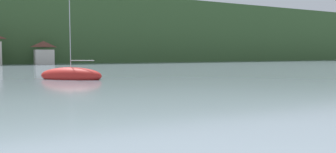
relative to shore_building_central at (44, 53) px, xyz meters
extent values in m
cube|color=#38562D|center=(0.00, 30.89, 7.56)|extent=(352.00, 51.66, 21.10)
cube|color=beige|center=(0.00, 0.00, -1.07)|extent=(4.57, 5.89, 3.85)
pyramid|color=brown|center=(0.00, 0.00, 2.34)|extent=(4.79, 6.18, 1.60)
ellipsoid|color=red|center=(-3.28, -55.14, -2.58)|extent=(6.88, 6.27, 1.83)
cylinder|color=#B7B7BC|center=(-3.28, -55.14, 2.72)|extent=(0.09, 0.09, 9.60)
cylinder|color=#ADADB2|center=(-2.21, -56.03, -0.93)|extent=(2.18, 1.86, 0.08)
sphere|color=yellow|center=(2.48, -43.69, -3.00)|extent=(0.43, 0.43, 0.43)
camera|label=1|loc=(-9.98, -91.73, -0.21)|focal=35.05mm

